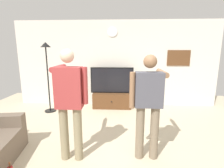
% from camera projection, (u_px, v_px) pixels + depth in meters
% --- Properties ---
extents(ground_plane, '(8.40, 8.40, 0.00)m').
position_uv_depth(ground_plane, '(110.00, 159.00, 2.86)').
color(ground_plane, beige).
extents(back_wall, '(6.40, 0.10, 2.70)m').
position_uv_depth(back_wall, '(116.00, 64.00, 5.47)').
color(back_wall, silver).
rests_on(back_wall, ground_plane).
extents(tv_stand, '(1.18, 0.46, 0.47)m').
position_uv_depth(tv_stand, '(112.00, 100.00, 5.36)').
color(tv_stand, brown).
rests_on(tv_stand, ground_plane).
extents(television, '(1.32, 0.07, 0.80)m').
position_uv_depth(television, '(112.00, 80.00, 5.28)').
color(television, black).
rests_on(television, tv_stand).
extents(wall_clock, '(0.31, 0.03, 0.31)m').
position_uv_depth(wall_clock, '(112.00, 32.00, 5.22)').
color(wall_clock, white).
extents(framed_picture, '(0.70, 0.04, 0.48)m').
position_uv_depth(framed_picture, '(179.00, 58.00, 5.28)').
color(framed_picture, brown).
extents(floor_lamp, '(0.32, 0.32, 2.01)m').
position_uv_depth(floor_lamp, '(47.00, 63.00, 4.80)').
color(floor_lamp, black).
rests_on(floor_lamp, ground_plane).
extents(person_standing_nearer_lamp, '(0.60, 0.78, 1.83)m').
position_uv_depth(person_standing_nearer_lamp, '(70.00, 99.00, 2.70)').
color(person_standing_nearer_lamp, gray).
rests_on(person_standing_nearer_lamp, ground_plane).
extents(person_standing_nearer_couch, '(0.61, 0.78, 1.74)m').
position_uv_depth(person_standing_nearer_couch, '(148.00, 101.00, 2.74)').
color(person_standing_nearer_couch, '#7A6B56').
rests_on(person_standing_nearer_couch, ground_plane).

